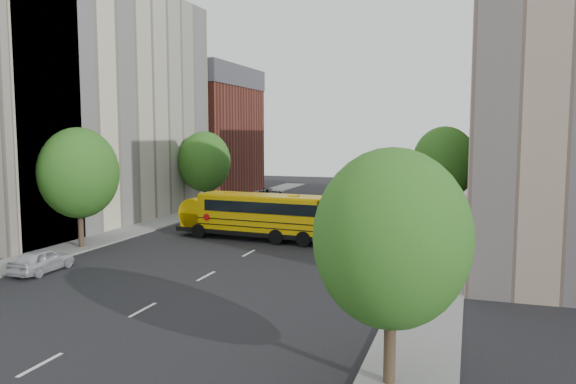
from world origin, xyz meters
The scene contains 20 objects.
ground centered at (0.00, 0.00, 0.00)m, with size 120.00×120.00×0.00m, color black.
sidewalk_left centered at (-11.50, 5.00, 0.06)m, with size 3.00×80.00×0.12m, color slate.
sidewalk_right centered at (11.50, 5.00, 0.06)m, with size 3.00×80.00×0.12m, color slate.
lane_markings centered at (0.00, 10.00, 0.01)m, with size 0.15×64.00×0.01m, color silver.
building_left_cream centered at (-18.00, 6.00, 10.00)m, with size 10.00×26.00×20.00m, color beige.
building_left_redbrick centered at (-18.00, 28.00, 6.50)m, with size 10.00×15.00×13.00m, color maroon.
building_right_far centered at (18.00, 20.00, 9.00)m, with size 10.00×22.00×18.00m, color #B2A58A.
building_right_sidewall centered at (18.00, 9.00, 9.00)m, with size 10.10×0.30×18.00m, color brown.
street_tree_1 centered at (-11.00, -4.00, 4.95)m, with size 5.12×5.12×7.90m.
street_tree_2 centered at (-11.00, 14.00, 4.83)m, with size 4.99×4.99×7.71m.
street_tree_3 centered at (11.00, -18.00, 4.45)m, with size 4.61×4.61×7.11m.
street_tree_4 centered at (11.00, 14.00, 5.08)m, with size 5.25×5.25×8.10m.
street_tree_5 centered at (11.00, 26.00, 4.70)m, with size 4.86×4.86×7.51m.
school_bus centered at (-1.47, 2.62, 1.84)m, with size 11.88×3.75×3.30m.
safari_truck centered at (8.41, 9.22, 1.36)m, with size 6.34×4.01×2.57m.
parked_car_0 centered at (-8.80, -10.01, 0.66)m, with size 1.57×3.89×1.33m, color silver.
parked_car_1 centered at (-8.80, 10.36, 0.70)m, with size 1.47×4.23×1.39m, color silver.
parked_car_2 centered at (-8.80, 25.61, 0.66)m, with size 2.20×4.77×1.33m, color black.
parked_car_4 centered at (8.80, 17.78, 0.65)m, with size 1.53×3.79×1.29m, color #313256.
parked_car_5 centered at (9.60, 24.27, 0.75)m, with size 1.59×4.55×1.50m, color #A3A39D.
Camera 1 is at (13.12, -34.18, 7.49)m, focal length 35.00 mm.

